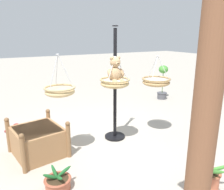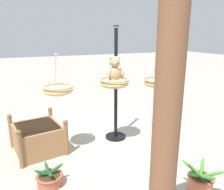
{
  "view_description": "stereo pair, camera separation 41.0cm",
  "coord_description": "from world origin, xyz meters",
  "views": [
    {
      "loc": [
        2.13,
        3.85,
        2.18
      ],
      "look_at": [
        0.0,
        0.08,
        1.01
      ],
      "focal_mm": 35.9,
      "sensor_mm": 36.0,
      "label": 1
    },
    {
      "loc": [
        1.76,
        4.03,
        2.18
      ],
      "look_at": [
        0.0,
        0.08,
        1.01
      ],
      "focal_mm": 35.9,
      "sensor_mm": 36.0,
      "label": 2
    }
  ],
  "objects": [
    {
      "name": "ground_plane",
      "position": [
        0.0,
        0.0,
        0.0
      ],
      "size": [
        40.0,
        40.0,
        0.0
      ],
      "primitive_type": "plane",
      "color": "#A8A093"
    },
    {
      "name": "potted_plant_fern_front",
      "position": [
        1.44,
        1.01,
        0.11
      ],
      "size": [
        0.44,
        0.43,
        0.32
      ],
      "color": "#AD563D",
      "rests_on": "ground"
    },
    {
      "name": "wooden_planter_box",
      "position": [
        1.46,
        -0.13,
        0.28
      ],
      "size": [
        1.02,
        1.08,
        0.69
      ],
      "color": "#9E7047",
      "rests_on": "ground"
    },
    {
      "name": "potted_plant_tall_leafy",
      "position": [
        -0.45,
        2.08,
        0.18
      ],
      "size": [
        0.51,
        0.57,
        0.47
      ],
      "color": "#BC6042",
      "rests_on": "ground"
    },
    {
      "name": "hanging_basket_with_teddy",
      "position": [
        0.01,
        0.2,
        1.29
      ],
      "size": [
        0.58,
        0.58,
        0.6
      ],
      "color": "tan"
    },
    {
      "name": "watering_can",
      "position": [
        1.73,
        -1.16,
        0.1
      ],
      "size": [
        0.35,
        0.2,
        0.3
      ],
      "color": "#B23333",
      "rests_on": "ground"
    },
    {
      "name": "hanging_basket_left_high",
      "position": [
        -0.98,
        0.25,
        1.22
      ],
      "size": [
        0.6,
        0.6,
        0.65
      ],
      "color": "tan"
    },
    {
      "name": "teddy_bear",
      "position": [
        0.01,
        0.23,
        1.51
      ],
      "size": [
        0.35,
        0.31,
        0.51
      ],
      "color": "tan"
    },
    {
      "name": "hanging_basket_right_low",
      "position": [
        1.07,
        0.13,
        1.24
      ],
      "size": [
        0.54,
        0.54,
        0.73
      ],
      "color": "tan"
    },
    {
      "name": "potted_plant_flowering_red",
      "position": [
        -3.11,
        -1.88,
        0.58
      ],
      "size": [
        0.35,
        0.35,
        1.17
      ],
      "color": "#4C4C51",
      "rests_on": "ground"
    },
    {
      "name": "display_pole_central",
      "position": [
        -0.14,
        -0.05,
        0.72
      ],
      "size": [
        0.44,
        0.44,
        2.36
      ],
      "color": "black",
      "rests_on": "ground"
    },
    {
      "name": "greenhouse_pillar_right",
      "position": [
        0.86,
        2.91,
        1.42
      ],
      "size": [
        0.36,
        0.36,
        2.94
      ],
      "color": "brown",
      "rests_on": "ground"
    }
  ]
}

